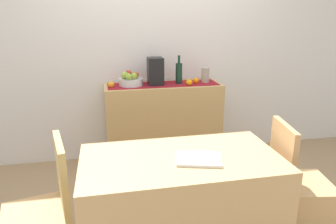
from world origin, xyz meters
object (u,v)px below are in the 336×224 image
object	(u,v)px
coffee_maker	(155,71)
dining_table	(180,206)
fruit_bowl	(131,82)
open_book	(199,159)
ceramic_vase	(205,75)
chair_by_corner	(298,204)
wine_bottle	(179,73)
sideboard_console	(163,124)

from	to	relation	value
coffee_maker	dining_table	xyz separation A→B (m)	(-0.08, -1.48, -0.68)
fruit_bowl	open_book	world-z (taller)	fruit_bowl
ceramic_vase	chair_by_corner	distance (m)	1.66
fruit_bowl	dining_table	world-z (taller)	fruit_bowl
wine_bottle	chair_by_corner	world-z (taller)	wine_bottle
fruit_bowl	chair_by_corner	world-z (taller)	fruit_bowl
sideboard_console	open_book	xyz separation A→B (m)	(-0.06, -1.54, 0.30)
chair_by_corner	coffee_maker	bearing A→B (deg)	119.60
wine_bottle	dining_table	xyz separation A→B (m)	(-0.34, -1.48, -0.65)
sideboard_console	fruit_bowl	distance (m)	0.61
coffee_maker	chair_by_corner	distance (m)	1.86
dining_table	coffee_maker	bearing A→B (deg)	87.00
ceramic_vase	open_book	distance (m)	1.65
sideboard_console	chair_by_corner	distance (m)	1.66
ceramic_vase	chair_by_corner	xyz separation A→B (m)	(0.28, -1.47, -0.72)
ceramic_vase	dining_table	size ratio (longest dim) A/B	0.13
fruit_bowl	wine_bottle	bearing A→B (deg)	0.00
fruit_bowl	chair_by_corner	xyz separation A→B (m)	(1.10, -1.47, -0.68)
sideboard_console	coffee_maker	xyz separation A→B (m)	(-0.09, 0.00, 0.60)
sideboard_console	chair_by_corner	size ratio (longest dim) A/B	1.41
sideboard_console	wine_bottle	distance (m)	0.60
dining_table	chair_by_corner	world-z (taller)	chair_by_corner
wine_bottle	coffee_maker	distance (m)	0.26
wine_bottle	coffee_maker	xyz separation A→B (m)	(-0.26, 0.00, 0.03)
ceramic_vase	dining_table	distance (m)	1.72
fruit_bowl	open_book	size ratio (longest dim) A/B	0.90
fruit_bowl	wine_bottle	world-z (taller)	wine_bottle
dining_table	fruit_bowl	bearing A→B (deg)	97.20
fruit_bowl	coffee_maker	world-z (taller)	coffee_maker
ceramic_vase	chair_by_corner	size ratio (longest dim) A/B	0.19
wine_bottle	open_book	world-z (taller)	wine_bottle
open_book	chair_by_corner	xyz separation A→B (m)	(0.81, 0.07, -0.48)
fruit_bowl	wine_bottle	size ratio (longest dim) A/B	0.81
open_book	sideboard_console	bearing A→B (deg)	103.15
coffee_maker	wine_bottle	bearing A→B (deg)	0.00
ceramic_vase	wine_bottle	bearing A→B (deg)	180.00
chair_by_corner	open_book	bearing A→B (deg)	-174.95
open_book	chair_by_corner	size ratio (longest dim) A/B	0.31
ceramic_vase	chair_by_corner	world-z (taller)	ceramic_vase
coffee_maker	open_book	size ratio (longest dim) A/B	1.05
wine_bottle	fruit_bowl	bearing A→B (deg)	180.00
dining_table	open_book	xyz separation A→B (m)	(0.10, -0.07, 0.38)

